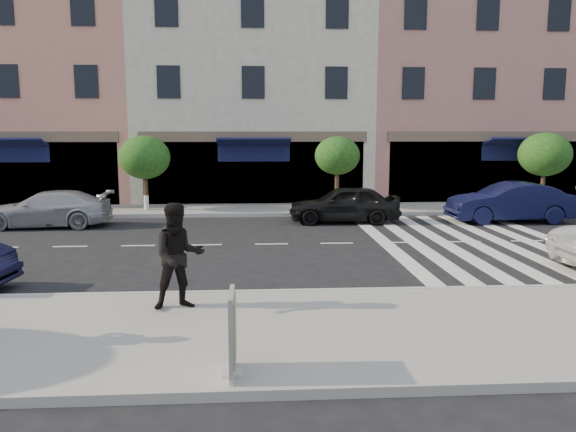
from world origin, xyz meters
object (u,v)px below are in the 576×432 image
(poster_board, at_px, (232,335))
(car_far_left, at_px, (47,209))
(car_far_mid, at_px, (344,204))
(car_far_right, at_px, (510,202))
(walker, at_px, (179,256))

(poster_board, distance_m, car_far_left, 14.88)
(car_far_left, distance_m, car_far_mid, 10.75)
(car_far_mid, bearing_deg, car_far_right, 89.00)
(walker, height_order, car_far_left, walker)
(walker, height_order, car_far_right, walker)
(poster_board, distance_m, car_far_mid, 13.91)
(car_far_right, bearing_deg, walker, -47.12)
(walker, xyz_separation_m, car_far_right, (10.98, 10.15, -0.39))
(walker, xyz_separation_m, poster_board, (1.09, -2.95, -0.42))
(poster_board, xyz_separation_m, car_far_left, (-7.06, 13.10, -0.07))
(car_far_left, height_order, car_far_mid, car_far_mid)
(poster_board, relative_size, car_far_right, 0.26)
(walker, xyz_separation_m, car_far_left, (-5.97, 10.15, -0.49))
(car_far_right, bearing_deg, car_far_mid, -92.78)
(walker, relative_size, car_far_mid, 0.48)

